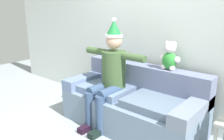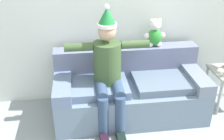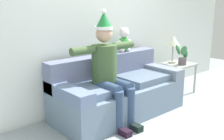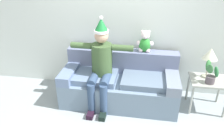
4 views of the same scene
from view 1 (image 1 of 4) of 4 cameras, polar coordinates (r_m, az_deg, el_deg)
The scene contains 4 objects.
back_wall at distance 3.47m, azimuth 10.70°, elevation 10.04°, with size 7.00×0.10×2.70m, color silver.
couch at distance 3.30m, azimuth 5.26°, elevation -8.33°, with size 1.95×0.87×0.85m.
person_seated at distance 3.20m, azimuth -0.63°, elevation -0.72°, with size 1.02×0.77×1.52m.
teddy_bear at distance 3.12m, azimuth 14.10°, elevation 3.12°, with size 0.29×0.17×0.38m.
Camera 1 is at (1.72, -1.44, 1.68)m, focal length 36.85 mm.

